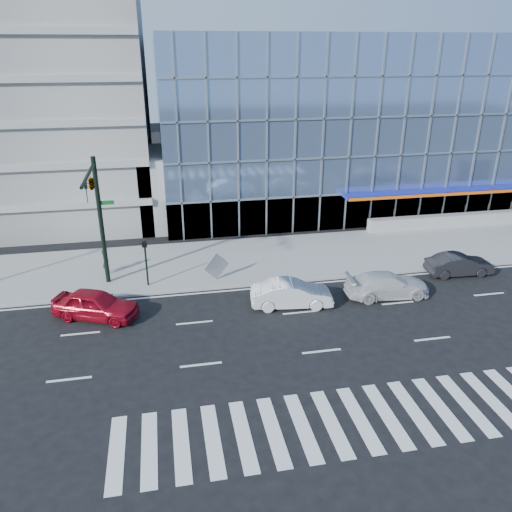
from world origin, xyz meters
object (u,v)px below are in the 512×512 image
Objects in this scene: dark_sedan at (459,265)px; tilted_panel at (216,266)px; white_suv at (387,285)px; red_sedan at (95,305)px; pedestrian at (106,262)px; traffic_signal at (94,196)px; white_sedan at (291,294)px; ped_signal_post at (146,256)px.

tilted_panel is at bearing 85.45° from dark_sedan.
dark_sedan is (6.00, 1.98, -0.03)m from white_suv.
pedestrian reaches higher than red_sedan.
red_sedan is 7.90m from tilted_panel.
traffic_signal reaches higher than tilted_panel.
white_suv is at bearing -12.01° from traffic_signal.
white_sedan is 1.09× the size of dark_sedan.
red_sedan is (-23.02, -1.36, 0.09)m from dark_sedan.
ped_signal_post is 2.31× the size of tilted_panel.
red_sedan is 2.85× the size of pedestrian.
pedestrian is 7.38m from tilted_panel.
tilted_panel reaches higher than white_sedan.
traffic_signal is 4.75m from ped_signal_post.
white_sedan is at bearing -128.45° from pedestrian.
dark_sedan is (20.22, -1.95, -1.43)m from ped_signal_post.
dark_sedan is at bearing -69.59° from white_suv.
pedestrian is (-0.18, 2.70, -5.18)m from traffic_signal.
pedestrian is (-10.90, 6.38, 0.21)m from white_sedan.
white_suv is 18.02m from pedestrian.
ped_signal_post is 0.64× the size of white_sedan.
tilted_panel is (-9.87, 3.99, 0.33)m from white_suv.
traffic_signal is 6.15× the size of tilted_panel.
dark_sedan is 16.00m from tilted_panel.
ped_signal_post is 4.53m from red_sedan.
red_sedan is (-0.31, -2.93, -5.35)m from traffic_signal.
dark_sedan is 0.91× the size of red_sedan.
tilted_panel is (-15.87, 2.01, 0.35)m from dark_sedan.
ped_signal_post reaches higher than pedestrian.
red_sedan is at bearing 90.04° from white_suv.
dark_sedan is at bearing -73.14° from white_sedan.
pedestrian is 1.28× the size of tilted_panel.
white_sedan is 12.18m from dark_sedan.
white_suv is 1.18× the size of dark_sedan.
white_suv is at bearing 110.93° from dark_sedan.
dark_sedan is 2.61× the size of pedestrian.
traffic_signal reaches higher than pedestrian.
traffic_signal is 23.41m from dark_sedan.
dark_sedan is at bearing -30.59° from tilted_panel.
ped_signal_post is 0.63× the size of red_sedan.
traffic_signal is at bearing 77.94° from white_sedan.
red_sedan reaches higher than dark_sedan.
tilted_panel is at bearing 0.75° from ped_signal_post.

